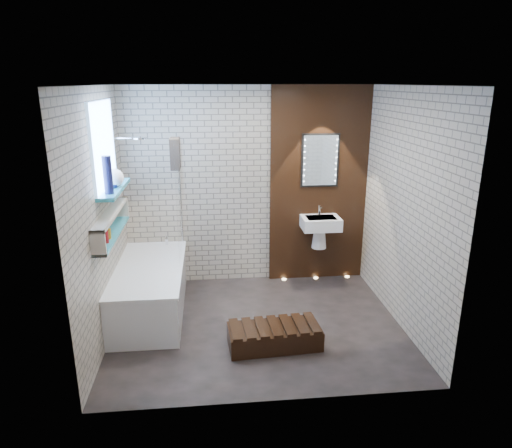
{
  "coord_description": "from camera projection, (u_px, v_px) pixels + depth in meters",
  "views": [
    {
      "loc": [
        -0.48,
        -4.6,
        2.63
      ],
      "look_at": [
        0.0,
        0.15,
        1.15
      ],
      "focal_mm": 32.23,
      "sensor_mm": 36.0,
      "label": 1
    }
  ],
  "objects": [
    {
      "name": "ground",
      "position": [
        257.0,
        325.0,
        5.19
      ],
      "size": [
        3.2,
        3.2,
        0.0
      ],
      "primitive_type": "plane",
      "color": "black",
      "rests_on": "ground"
    },
    {
      "name": "room_shell",
      "position": [
        257.0,
        215.0,
        4.81
      ],
      "size": [
        3.24,
        3.2,
        2.6
      ],
      "color": "tan",
      "rests_on": "ground"
    },
    {
      "name": "walnut_panel",
      "position": [
        318.0,
        186.0,
        6.11
      ],
      "size": [
        1.3,
        0.06,
        2.6
      ],
      "primitive_type": "cube",
      "color": "black",
      "rests_on": "ground"
    },
    {
      "name": "clerestory_window",
      "position": [
        105.0,
        155.0,
        4.81
      ],
      "size": [
        0.18,
        1.0,
        0.94
      ],
      "color": "#7FADE0",
      "rests_on": "room_shell"
    },
    {
      "name": "display_niche",
      "position": [
        112.0,
        224.0,
        4.83
      ],
      "size": [
        0.14,
        1.3,
        0.26
      ],
      "color": "teal",
      "rests_on": "room_shell"
    },
    {
      "name": "bathtub",
      "position": [
        150.0,
        289.0,
        5.42
      ],
      "size": [
        0.79,
        1.74,
        0.7
      ],
      "color": "white",
      "rests_on": "ground"
    },
    {
      "name": "bath_screen",
      "position": [
        179.0,
        198.0,
        5.58
      ],
      "size": [
        0.01,
        0.78,
        1.4
      ],
      "primitive_type": "cube",
      "color": "white",
      "rests_on": "bathtub"
    },
    {
      "name": "towel",
      "position": [
        175.0,
        154.0,
        5.22
      ],
      "size": [
        0.1,
        0.27,
        0.35
      ],
      "primitive_type": "cube",
      "color": "#2A2422",
      "rests_on": "bath_screen"
    },
    {
      "name": "shower_head",
      "position": [
        139.0,
        138.0,
        5.38
      ],
      "size": [
        0.18,
        0.18,
        0.02
      ],
      "primitive_type": "cylinder",
      "color": "silver",
      "rests_on": "room_shell"
    },
    {
      "name": "washbasin",
      "position": [
        320.0,
        227.0,
        6.07
      ],
      "size": [
        0.5,
        0.36,
        0.58
      ],
      "color": "white",
      "rests_on": "walnut_panel"
    },
    {
      "name": "led_mirror",
      "position": [
        320.0,
        161.0,
        5.97
      ],
      "size": [
        0.5,
        0.02,
        0.7
      ],
      "color": "black",
      "rests_on": "walnut_panel"
    },
    {
      "name": "walnut_step",
      "position": [
        274.0,
        337.0,
        4.76
      ],
      "size": [
        0.97,
        0.48,
        0.21
      ],
      "primitive_type": "cube",
      "rotation": [
        0.0,
        0.0,
        0.07
      ],
      "color": "black",
      "rests_on": "ground"
    },
    {
      "name": "niche_bottles",
      "position": [
        107.0,
        235.0,
        4.59
      ],
      "size": [
        0.06,
        0.18,
        0.13
      ],
      "color": "#AA731A",
      "rests_on": "display_niche"
    },
    {
      "name": "sill_vases",
      "position": [
        113.0,
        178.0,
        4.83
      ],
      "size": [
        0.2,
        0.45,
        0.39
      ],
      "color": "#141537",
      "rests_on": "clerestory_window"
    },
    {
      "name": "floor_uplights",
      "position": [
        316.0,
        278.0,
        6.43
      ],
      "size": [
        0.96,
        0.06,
        0.01
      ],
      "color": "#FFD899",
      "rests_on": "ground"
    }
  ]
}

